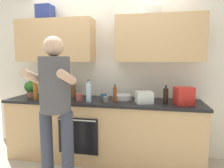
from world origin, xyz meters
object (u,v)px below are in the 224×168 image
at_px(bottle_soy, 166,96).
at_px(grocery_bag_rice, 56,92).
at_px(person_standing, 55,100).
at_px(cup_stoneware, 106,99).
at_px(mixing_bowl, 122,97).
at_px(bottle_water, 89,92).
at_px(grocery_bag_produce, 144,97).
at_px(knife_block, 71,90).
at_px(potted_herb, 30,88).
at_px(grocery_bag_crisps, 184,96).
at_px(cup_ceramic, 79,97).
at_px(bottle_syrup, 35,90).
at_px(bottle_oil, 42,89).
at_px(bottle_vinegar, 115,94).
at_px(cup_tea, 104,97).

bearing_deg(bottle_soy, grocery_bag_rice, 179.91).
xyz_separation_m(person_standing, cup_stoneware, (0.44, 0.60, -0.09)).
xyz_separation_m(mixing_bowl, grocery_bag_rice, (-0.97, -0.17, 0.07)).
distance_m(person_standing, bottle_water, 0.62).
relative_size(person_standing, grocery_bag_produce, 7.97).
xyz_separation_m(person_standing, knife_block, (-0.20, 0.91, -0.02)).
distance_m(knife_block, potted_herb, 0.63).
distance_m(bottle_soy, grocery_bag_crisps, 0.23).
height_order(bottle_soy, bottle_water, bottle_water).
bearing_deg(grocery_bag_rice, grocery_bag_crisps, 0.05).
relative_size(bottle_water, cup_ceramic, 3.02).
xyz_separation_m(bottle_syrup, grocery_bag_produce, (1.57, 0.08, -0.06)).
height_order(bottle_oil, grocery_bag_rice, bottle_oil).
distance_m(mixing_bowl, grocery_bag_produce, 0.38).
distance_m(bottle_vinegar, cup_stoneware, 0.14).
bearing_deg(bottle_soy, knife_block, 170.70).
distance_m(cup_tea, grocery_bag_rice, 0.71).
relative_size(cup_tea, grocery_bag_produce, 0.42).
distance_m(bottle_soy, bottle_water, 1.04).
height_order(bottle_syrup, grocery_bag_produce, bottle_syrup).
relative_size(bottle_syrup, cup_stoneware, 4.10).
distance_m(bottle_syrup, grocery_bag_rice, 0.30).
bearing_deg(cup_ceramic, grocery_bag_produce, 2.03).
relative_size(bottle_vinegar, grocery_bag_produce, 1.13).
xyz_separation_m(cup_stoneware, mixing_bowl, (0.19, 0.25, -0.01)).
bearing_deg(bottle_oil, potted_herb, -172.80).
relative_size(bottle_syrup, grocery_bag_crisps, 1.44).
relative_size(potted_herb, grocery_bag_crisps, 1.10).
relative_size(cup_tea, grocery_bag_crisps, 0.40).
distance_m(bottle_vinegar, grocery_bag_rice, 0.89).
distance_m(bottle_oil, grocery_bag_crisps, 2.09).
distance_m(bottle_oil, cup_tea, 0.99).
distance_m(person_standing, bottle_oil, 0.98).
bearing_deg(bottle_syrup, person_standing, -43.39).
bearing_deg(person_standing, knife_block, 102.24).
relative_size(cup_stoneware, potted_herb, 0.32).
height_order(bottle_water, mixing_bowl, bottle_water).
bearing_deg(grocery_bag_rice, grocery_bag_produce, -0.72).
xyz_separation_m(bottle_soy, cup_ceramic, (-1.20, -0.05, -0.05)).
relative_size(bottle_soy, bottle_oil, 0.81).
height_order(cup_stoneware, grocery_bag_crisps, grocery_bag_crisps).
relative_size(bottle_syrup, bottle_water, 1.07).
distance_m(bottle_vinegar, grocery_bag_produce, 0.40).
bearing_deg(bottle_soy, person_standing, -151.52).
height_order(bottle_vinegar, cup_ceramic, bottle_vinegar).
distance_m(cup_stoneware, cup_tea, 0.16).
distance_m(cup_ceramic, knife_block, 0.38).
relative_size(bottle_syrup, grocery_bag_produce, 1.52).
distance_m(mixing_bowl, knife_block, 0.84).
bearing_deg(potted_herb, grocery_bag_crisps, -1.68).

